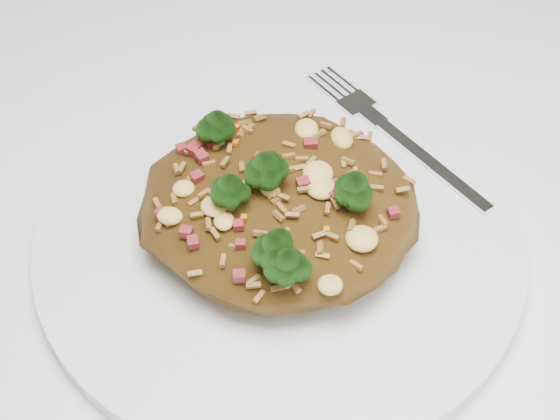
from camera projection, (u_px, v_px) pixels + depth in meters
The scene contains 3 objects.
plate at pixel (280, 234), 0.46m from camera, with size 0.29×0.29×0.01m, color white.
fried_rice at pixel (280, 196), 0.44m from camera, with size 0.16×0.15×0.06m.
fork at pixel (405, 142), 0.50m from camera, with size 0.12×0.13×0.00m.
Camera 1 is at (-0.03, -0.22, 1.12)m, focal length 50.00 mm.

